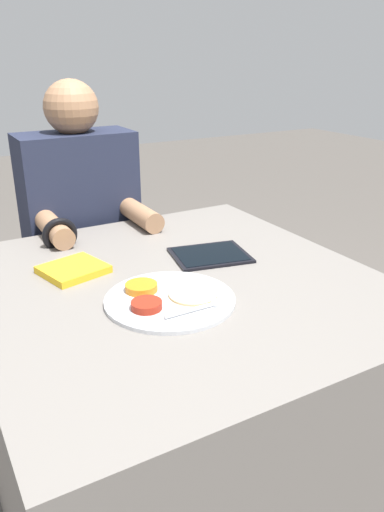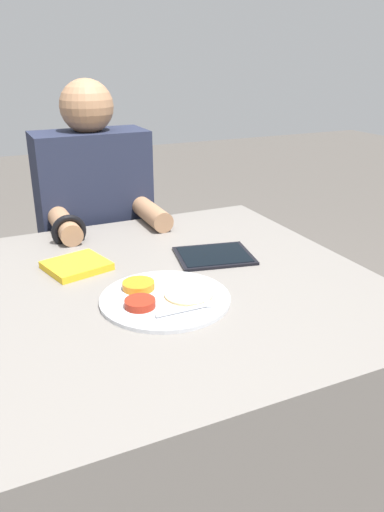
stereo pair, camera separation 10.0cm
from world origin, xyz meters
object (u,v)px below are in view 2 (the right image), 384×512
object	(u,v)px
tablet_device	(214,256)
person_diner	(98,253)
red_notebook	(77,266)
thali_tray	(163,298)

from	to	relation	value
tablet_device	person_diner	distance (m)	0.63
red_notebook	tablet_device	distance (m)	0.39
tablet_device	person_diner	world-z (taller)	person_diner
red_notebook	tablet_device	size ratio (longest dim) A/B	0.76
red_notebook	tablet_device	xyz separation A→B (m)	(0.38, -0.08, -0.00)
person_diner	red_notebook	bearing A→B (deg)	-110.08
thali_tray	tablet_device	world-z (taller)	thali_tray
thali_tray	red_notebook	size ratio (longest dim) A/B	1.68
tablet_device	thali_tray	bearing A→B (deg)	-140.65
thali_tray	red_notebook	world-z (taller)	thali_tray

